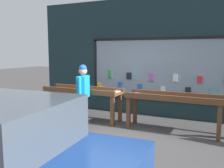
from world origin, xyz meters
TOP-DOWN VIEW (x-y plane):
  - ground_plane at (0.00, 0.00)m, footprint 40.00×40.00m
  - shopfront_facade at (0.07, 2.39)m, footprint 7.01×0.29m
  - display_table_left at (-1.29, 1.05)m, footprint 2.34×0.67m
  - display_table_right at (1.30, 1.04)m, footprint 2.34×0.66m
  - person_browsing at (-0.88, 0.41)m, footprint 0.32×0.64m
  - small_dog at (-1.26, 0.25)m, footprint 0.47×0.54m

SIDE VIEW (x-z plane):
  - ground_plane at x=0.00m, z-range 0.00..0.00m
  - small_dog at x=-1.26m, z-range 0.06..0.49m
  - display_table_left at x=-1.29m, z-range 0.29..1.24m
  - display_table_right at x=1.30m, z-range 0.29..1.24m
  - person_browsing at x=-0.88m, z-range 0.14..1.78m
  - shopfront_facade at x=0.07m, z-range -0.03..3.56m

